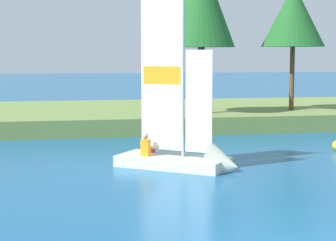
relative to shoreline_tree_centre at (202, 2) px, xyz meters
The scene contains 4 objects.
shore_bank 7.13m from the shoreline_tree_centre, 124.22° to the left, with size 80.00×11.03×0.80m, color olive.
shoreline_tree_centre is the anchor object (origin of this frame).
shoreline_tree_midright 5.10m from the shoreline_tree_centre, ahead, with size 3.22×3.22×6.38m.
sailboat 11.52m from the shoreline_tree_centre, 104.85° to the right, with size 4.17×3.60×6.31m.
Camera 1 is at (-4.44, -9.78, 3.76)m, focal length 64.09 mm.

